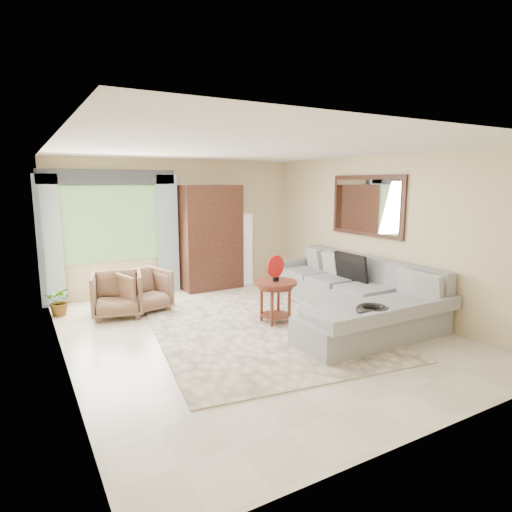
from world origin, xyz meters
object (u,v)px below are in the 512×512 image
coffee_table (275,301)px  armchair_left (117,294)px  sectional_sofa (355,300)px  armchair_right (143,291)px  armoire (211,238)px  tv_screen (351,267)px  potted_plant (60,301)px  floor_lamp (245,249)px

coffee_table → armchair_left: (-2.04, 1.57, 0.01)m
sectional_sofa → armchair_right: (-2.88, 2.00, 0.07)m
coffee_table → armchair_left: size_ratio=0.84×
sectional_sofa → armoire: size_ratio=1.65×
tv_screen → potted_plant: tv_screen is taller
tv_screen → armchair_left: 3.92m
tv_screen → floor_lamp: size_ratio=0.49×
coffee_table → armchair_left: armchair_left is taller
tv_screen → armchair_left: size_ratio=0.93×
armoire → armchair_right: bearing=-151.5°
armchair_right → armchair_left: bearing=175.2°
tv_screen → armchair_left: (-3.59, 1.52, -0.36)m
tv_screen → coffee_table: size_ratio=1.11×
potted_plant → armoire: (2.90, 0.46, 0.81)m
potted_plant → armoire: 3.05m
armchair_left → armoire: (2.09, 0.97, 0.69)m
sectional_sofa → armchair_left: 3.85m
armchair_left → potted_plant: (-0.81, 0.51, -0.12)m
sectional_sofa → armchair_right: sectional_sofa is taller
sectional_sofa → tv_screen: bearing=56.7°
potted_plant → floor_lamp: size_ratio=0.32×
sectional_sofa → armchair_right: 3.51m
sectional_sofa → floor_lamp: size_ratio=2.31×
armoire → floor_lamp: size_ratio=1.40×
armchair_right → potted_plant: 1.33m
armchair_left → armchair_right: (0.44, 0.07, -0.01)m
tv_screen → armchair_right: tv_screen is taller
tv_screen → armchair_left: bearing=157.0°
sectional_sofa → armoire: 3.24m
tv_screen → floor_lamp: 2.65m
sectional_sofa → floor_lamp: (-0.43, 2.96, 0.47)m
armchair_left → potted_plant: bearing=160.1°
potted_plant → floor_lamp: 3.77m
coffee_table → potted_plant: 3.53m
coffee_table → armchair_left: bearing=142.3°
armchair_right → sectional_sofa: bearing=-48.6°
tv_screen → floor_lamp: floor_lamp is taller
potted_plant → floor_lamp: bearing=8.0°
coffee_table → floor_lamp: floor_lamp is taller
tv_screen → armoire: size_ratio=0.35×
tv_screen → armchair_right: (-3.15, 1.59, -0.37)m
armchair_right → armoire: armoire is taller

